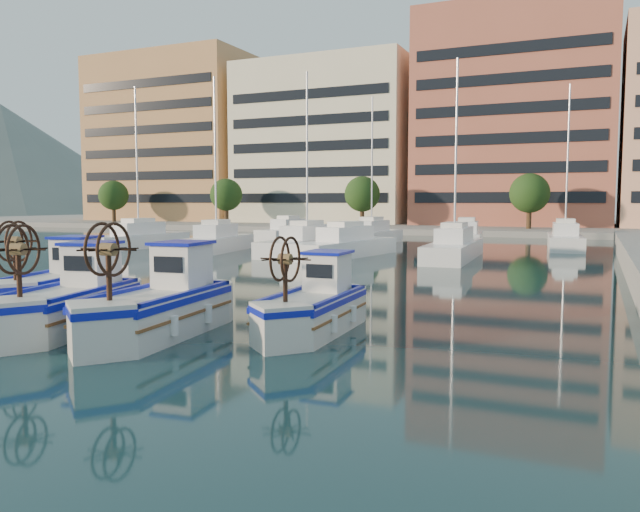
{
  "coord_description": "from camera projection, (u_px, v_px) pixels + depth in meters",
  "views": [
    {
      "loc": [
        10.24,
        -13.01,
        3.35
      ],
      "look_at": [
        1.69,
        6.3,
        1.5
      ],
      "focal_mm": 35.0,
      "sensor_mm": 36.0,
      "label": 1
    }
  ],
  "objects": [
    {
      "name": "fishing_boat_b",
      "position": [
        70.0,
        300.0,
        16.29
      ],
      "size": [
        2.76,
        4.7,
        2.84
      ],
      "rotation": [
        0.0,
        0.0,
        0.22
      ],
      "color": "silver",
      "rests_on": "ground"
    },
    {
      "name": "yacht_marina",
      "position": [
        384.0,
        242.0,
        43.23
      ],
      "size": [
        41.16,
        21.7,
        11.5
      ],
      "color": "white",
      "rests_on": "ground"
    },
    {
      "name": "fishing_boat_a",
      "position": [
        58.0,
        284.0,
        19.4
      ],
      "size": [
        2.78,
        4.66,
        2.82
      ],
      "rotation": [
        0.0,
        0.0,
        0.23
      ],
      "color": "silver",
      "rests_on": "ground"
    },
    {
      "name": "waterfront",
      "position": [
        590.0,
        133.0,
        70.83
      ],
      "size": [
        180.0,
        40.0,
        25.6
      ],
      "color": "gray",
      "rests_on": "ground"
    },
    {
      "name": "ground",
      "position": [
        163.0,
        330.0,
        16.27
      ],
      "size": [
        300.0,
        300.0,
        0.0
      ],
      "primitive_type": "plane",
      "color": "#183B40",
      "rests_on": "ground"
    },
    {
      "name": "fishing_boat_c",
      "position": [
        160.0,
        303.0,
        15.62
      ],
      "size": [
        2.33,
        4.75,
        2.91
      ],
      "rotation": [
        0.0,
        0.0,
        0.1
      ],
      "color": "silver",
      "rests_on": "ground"
    },
    {
      "name": "fishing_boat_d",
      "position": [
        314.0,
        305.0,
        16.02
      ],
      "size": [
        1.83,
        4.15,
        2.56
      ],
      "rotation": [
        0.0,
        0.0,
        0.04
      ],
      "color": "silver",
      "rests_on": "ground"
    },
    {
      "name": "hill_west",
      "position": [
        5.0,
        214.0,
        172.94
      ],
      "size": [
        180.0,
        180.0,
        60.0
      ],
      "primitive_type": "cone",
      "color": "slate",
      "rests_on": "ground"
    }
  ]
}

